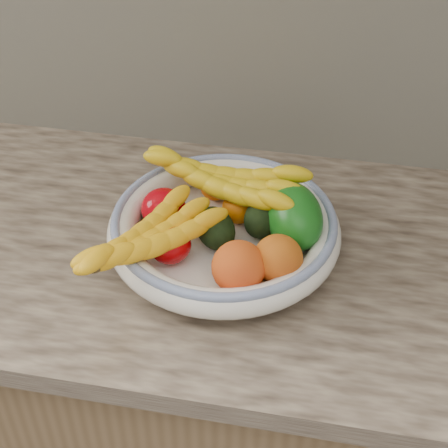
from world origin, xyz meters
TOP-DOWN VIEW (x-y plane):
  - kitchen_counter at (0.00, 1.69)m, footprint 2.44×0.66m
  - fruit_bowl at (0.00, 1.66)m, footprint 0.39×0.39m
  - clementine_back_left at (-0.04, 1.77)m, footprint 0.07×0.07m
  - clementine_back_right at (0.05, 1.77)m, footprint 0.07×0.07m
  - clementine_back_mid at (0.01, 1.71)m, footprint 0.07×0.07m
  - tomato_left at (-0.11, 1.68)m, footprint 0.10×0.10m
  - tomato_near_left at (-0.07, 1.59)m, footprint 0.09×0.09m
  - avocado_center at (-0.01, 1.64)m, footprint 0.10×0.11m
  - avocado_right at (0.07, 1.69)m, footprint 0.09×0.11m
  - green_mango at (0.11, 1.68)m, footprint 0.16×0.18m
  - peach_front at (0.04, 1.56)m, footprint 0.09×0.09m
  - peach_right at (0.10, 1.58)m, footprint 0.09×0.09m
  - banana_bunch_back at (-0.02, 1.73)m, footprint 0.33×0.18m
  - banana_bunch_front at (-0.10, 1.57)m, footprint 0.25×0.30m

SIDE VIEW (x-z plane):
  - kitchen_counter at x=0.00m, z-range -0.24..1.16m
  - fruit_bowl at x=0.00m, z-range 0.91..0.99m
  - clementine_back_left at x=-0.04m, z-range 0.93..0.98m
  - clementine_back_right at x=0.05m, z-range 0.93..0.98m
  - clementine_back_mid at x=0.01m, z-range 0.93..0.98m
  - tomato_left at x=-0.11m, z-range 0.93..1.00m
  - tomato_near_left at x=-0.07m, z-range 0.93..0.99m
  - avocado_center at x=-0.01m, z-range 0.93..0.99m
  - avocado_right at x=0.07m, z-range 0.93..1.00m
  - peach_front at x=0.04m, z-range 0.92..1.01m
  - peach_right at x=0.10m, z-range 0.93..1.01m
  - green_mango at x=0.11m, z-range 0.91..1.04m
  - banana_bunch_front at x=-0.10m, z-range 0.94..1.02m
  - banana_bunch_back at x=-0.02m, z-range 0.94..1.03m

